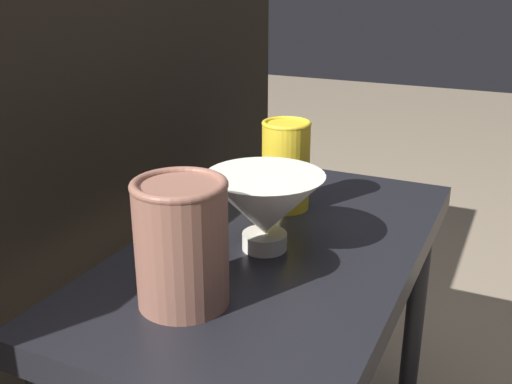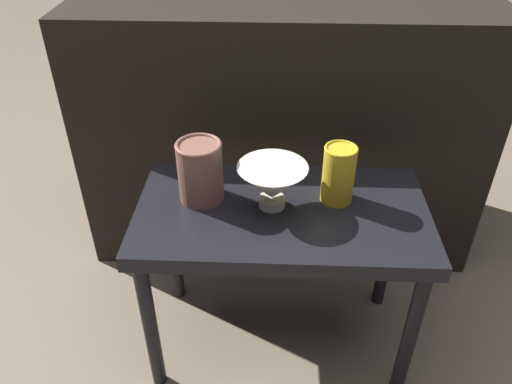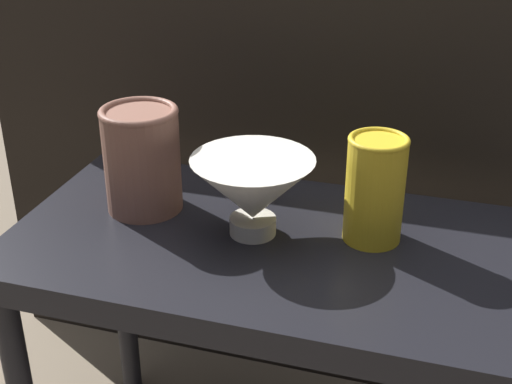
{
  "view_description": "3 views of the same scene",
  "coord_description": "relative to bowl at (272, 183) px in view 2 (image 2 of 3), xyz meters",
  "views": [
    {
      "loc": [
        -0.73,
        -0.31,
        0.85
      ],
      "look_at": [
        -0.01,
        0.03,
        0.55
      ],
      "focal_mm": 42.0,
      "sensor_mm": 36.0,
      "label": 1
    },
    {
      "loc": [
        -0.02,
        -0.96,
        1.2
      ],
      "look_at": [
        -0.06,
        -0.0,
        0.52
      ],
      "focal_mm": 35.0,
      "sensor_mm": 36.0,
      "label": 2
    },
    {
      "loc": [
        0.22,
        -0.8,
        0.97
      ],
      "look_at": [
        -0.01,
        -0.01,
        0.55
      ],
      "focal_mm": 50.0,
      "sensor_mm": 36.0,
      "label": 3
    }
  ],
  "objects": [
    {
      "name": "bowl",
      "position": [
        0.0,
        0.0,
        0.0
      ],
      "size": [
        0.17,
        0.17,
        0.11
      ],
      "color": "silver",
      "rests_on": "table"
    },
    {
      "name": "ground_plane",
      "position": [
        0.03,
        -0.01,
        -0.54
      ],
      "size": [
        8.0,
        8.0,
        0.0
      ],
      "primitive_type": "plane",
      "color": "#7F705B"
    },
    {
      "name": "couch_backdrop",
      "position": [
        0.03,
        0.54,
        -0.13
      ],
      "size": [
        1.25,
        0.5,
        0.83
      ],
      "color": "black",
      "rests_on": "ground_plane"
    },
    {
      "name": "vase_textured_left",
      "position": [
        -0.17,
        0.03,
        0.01
      ],
      "size": [
        0.11,
        0.11,
        0.15
      ],
      "color": "brown",
      "rests_on": "table"
    },
    {
      "name": "vase_colorful_right",
      "position": [
        0.16,
        0.03,
        0.01
      ],
      "size": [
        0.08,
        0.08,
        0.15
      ],
      "color": "gold",
      "rests_on": "table"
    },
    {
      "name": "table",
      "position": [
        0.03,
        -0.01,
        -0.13
      ],
      "size": [
        0.7,
        0.39,
        0.48
      ],
      "color": "black",
      "rests_on": "ground_plane"
    }
  ]
}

